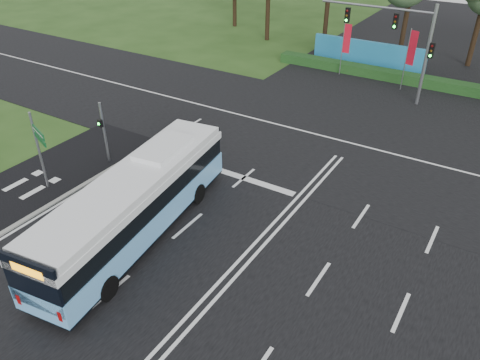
% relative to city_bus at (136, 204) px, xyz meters
% --- Properties ---
extents(ground, '(120.00, 120.00, 0.00)m').
position_rel_city_bus_xyz_m(ground, '(4.76, 1.61, -1.71)').
color(ground, '#274818').
rests_on(ground, ground).
extents(road_main, '(20.00, 120.00, 0.04)m').
position_rel_city_bus_xyz_m(road_main, '(4.76, 1.61, -1.69)').
color(road_main, black).
rests_on(road_main, ground).
extents(road_cross, '(120.00, 14.00, 0.05)m').
position_rel_city_bus_xyz_m(road_cross, '(4.76, 13.61, -1.69)').
color(road_cross, black).
rests_on(road_cross, ground).
extents(bike_path, '(5.00, 18.00, 0.06)m').
position_rel_city_bus_xyz_m(bike_path, '(-7.74, -1.39, -1.68)').
color(bike_path, black).
rests_on(bike_path, ground).
extents(kerb_strip, '(0.25, 18.00, 0.12)m').
position_rel_city_bus_xyz_m(kerb_strip, '(-5.34, -1.39, -1.65)').
color(kerb_strip, gray).
rests_on(kerb_strip, ground).
extents(city_bus, '(4.01, 12.05, 3.40)m').
position_rel_city_bus_xyz_m(city_bus, '(0.00, 0.00, 0.00)').
color(city_bus, '#67B1F0').
rests_on(city_bus, ground).
extents(pedestrian_signal, '(0.34, 0.43, 3.63)m').
position_rel_city_bus_xyz_m(pedestrian_signal, '(-6.14, 4.07, 0.27)').
color(pedestrian_signal, gray).
rests_on(pedestrian_signal, ground).
extents(street_sign, '(1.58, 0.64, 4.28)m').
position_rel_city_bus_xyz_m(street_sign, '(-6.50, 0.29, 0.97)').
color(street_sign, gray).
rests_on(street_sign, ground).
extents(banner_flag_left, '(0.64, 0.07, 4.32)m').
position_rel_city_bus_xyz_m(banner_flag_left, '(-0.21, 25.20, 1.12)').
color(banner_flag_left, gray).
rests_on(banner_flag_left, ground).
extents(banner_flag_mid, '(0.66, 0.29, 4.73)m').
position_rel_city_bus_xyz_m(banner_flag_mid, '(5.17, 24.29, 1.37)').
color(banner_flag_mid, gray).
rests_on(banner_flag_mid, ground).
extents(traffic_light_gantry, '(8.41, 0.28, 7.00)m').
position_rel_city_bus_xyz_m(traffic_light_gantry, '(4.96, 22.11, 2.95)').
color(traffic_light_gantry, gray).
rests_on(traffic_light_gantry, ground).
extents(hedge, '(22.00, 1.20, 0.80)m').
position_rel_city_bus_xyz_m(hedge, '(4.76, 26.11, -1.31)').
color(hedge, '#183B15').
rests_on(hedge, ground).
extents(blue_hoarding, '(10.00, 0.30, 2.20)m').
position_rel_city_bus_xyz_m(blue_hoarding, '(0.76, 28.61, -0.61)').
color(blue_hoarding, teal).
rests_on(blue_hoarding, ground).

